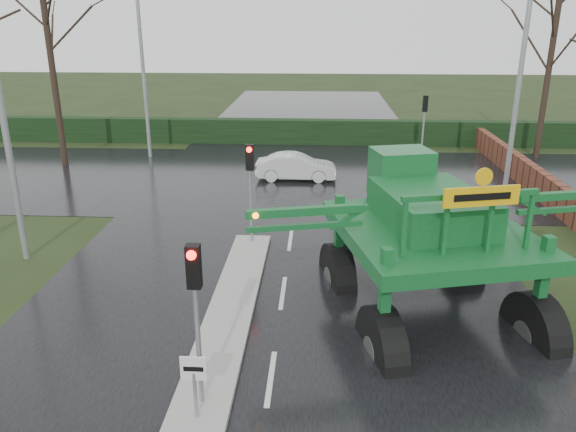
# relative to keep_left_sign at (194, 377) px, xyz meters

# --- Properties ---
(ground) EXTENTS (140.00, 140.00, 0.00)m
(ground) POSITION_rel_keep_left_sign_xyz_m (1.30, 1.50, -1.06)
(ground) COLOR black
(ground) RESTS_ON ground
(road_main) EXTENTS (14.00, 80.00, 0.02)m
(road_main) POSITION_rel_keep_left_sign_xyz_m (1.30, 11.50, -1.05)
(road_main) COLOR black
(road_main) RESTS_ON ground
(road_cross) EXTENTS (80.00, 12.00, 0.02)m
(road_cross) POSITION_rel_keep_left_sign_xyz_m (1.30, 17.50, -1.05)
(road_cross) COLOR black
(road_cross) RESTS_ON ground
(median_island) EXTENTS (1.20, 10.00, 0.16)m
(median_island) POSITION_rel_keep_left_sign_xyz_m (0.00, 4.50, -0.97)
(median_island) COLOR gray
(median_island) RESTS_ON ground
(hedge_row) EXTENTS (44.00, 0.90, 1.50)m
(hedge_row) POSITION_rel_keep_left_sign_xyz_m (1.30, 25.50, -0.31)
(hedge_row) COLOR black
(hedge_row) RESTS_ON ground
(brick_wall) EXTENTS (0.40, 20.00, 1.20)m
(brick_wall) POSITION_rel_keep_left_sign_xyz_m (11.80, 17.50, -0.46)
(brick_wall) COLOR #592D1E
(brick_wall) RESTS_ON ground
(keep_left_sign) EXTENTS (0.50, 0.07, 1.35)m
(keep_left_sign) POSITION_rel_keep_left_sign_xyz_m (0.00, 0.00, 0.00)
(keep_left_sign) COLOR gray
(keep_left_sign) RESTS_ON ground
(traffic_signal_near) EXTENTS (0.26, 0.33, 3.52)m
(traffic_signal_near) POSITION_rel_keep_left_sign_xyz_m (0.00, 0.49, 1.53)
(traffic_signal_near) COLOR gray
(traffic_signal_near) RESTS_ON ground
(traffic_signal_mid) EXTENTS (0.26, 0.33, 3.52)m
(traffic_signal_mid) POSITION_rel_keep_left_sign_xyz_m (0.00, 8.99, 1.53)
(traffic_signal_mid) COLOR gray
(traffic_signal_mid) RESTS_ON ground
(traffic_signal_far) EXTENTS (0.26, 0.33, 3.52)m
(traffic_signal_far) POSITION_rel_keep_left_sign_xyz_m (7.80, 21.51, 1.53)
(traffic_signal_far) COLOR gray
(traffic_signal_far) RESTS_ON ground
(street_light_left_near) EXTENTS (3.85, 0.30, 10.00)m
(street_light_left_near) POSITION_rel_keep_left_sign_xyz_m (-6.89, 7.50, 4.93)
(street_light_left_near) COLOR gray
(street_light_left_near) RESTS_ON ground
(street_light_right) EXTENTS (3.85, 0.30, 10.00)m
(street_light_right) POSITION_rel_keep_left_sign_xyz_m (9.49, 13.50, 4.93)
(street_light_right) COLOR gray
(street_light_right) RESTS_ON ground
(street_light_left_far) EXTENTS (3.85, 0.30, 10.00)m
(street_light_left_far) POSITION_rel_keep_left_sign_xyz_m (-6.89, 21.50, 4.93)
(street_light_left_far) COLOR gray
(street_light_left_far) RESTS_ON ground
(tree_left_far) EXTENTS (7.70, 7.70, 13.26)m
(tree_left_far) POSITION_rel_keep_left_sign_xyz_m (-11.20, 19.50, 6.09)
(tree_left_far) COLOR black
(tree_left_far) RESTS_ON ground
(tree_right_far) EXTENTS (7.00, 7.00, 12.05)m
(tree_right_far) POSITION_rel_keep_left_sign_xyz_m (14.30, 22.50, 5.44)
(tree_right_far) COLOR black
(tree_right_far) RESTS_ON ground
(crop_sprayer) EXTENTS (9.60, 7.02, 5.50)m
(crop_sprayer) POSITION_rel_keep_left_sign_xyz_m (3.74, 2.96, 1.54)
(crop_sprayer) COLOR black
(crop_sprayer) RESTS_ON ground
(white_sedan) EXTENTS (3.82, 1.33, 1.26)m
(white_sedan) POSITION_rel_keep_left_sign_xyz_m (1.16, 17.32, -1.06)
(white_sedan) COLOR silver
(white_sedan) RESTS_ON ground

